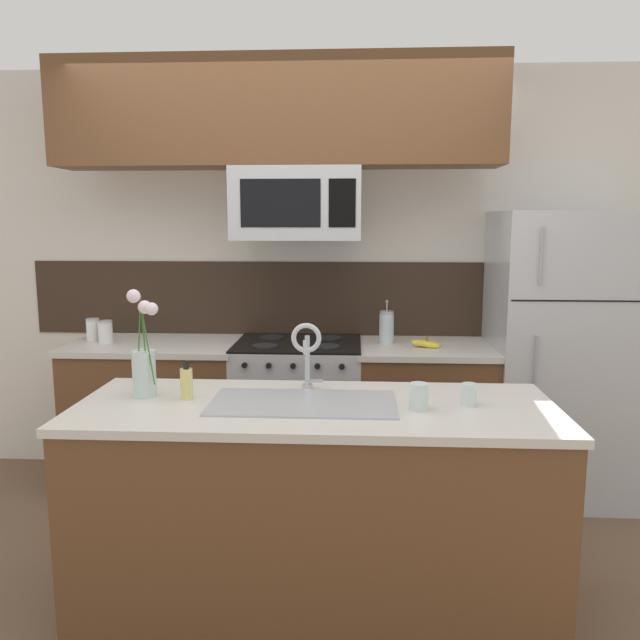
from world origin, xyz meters
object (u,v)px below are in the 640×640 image
object	(u,v)px
french_press	(386,327)
spare_glass	(469,394)
storage_jar_tall	(93,330)
dish_soap_bottle	(187,383)
flower_vase	(144,364)
sink_faucet	(307,347)
storage_jar_medium	(105,332)
stove_range	(299,415)
refrigerator	(558,355)
drinking_glass	(419,397)
microwave	(297,204)
banana_bunch	(426,344)

from	to	relation	value
french_press	spare_glass	bearing A→B (deg)	-78.14
storage_jar_tall	french_press	bearing A→B (deg)	0.63
dish_soap_bottle	flower_vase	distance (m)	0.20
sink_faucet	storage_jar_medium	bearing A→B (deg)	142.12
stove_range	storage_jar_medium	bearing A→B (deg)	-178.68
refrigerator	storage_jar_medium	bearing A→B (deg)	-179.01
drinking_glass	microwave	bearing A→B (deg)	115.04
microwave	sink_faucet	bearing A→B (deg)	-82.57
spare_glass	refrigerator	bearing A→B (deg)	59.08
dish_soap_bottle	stove_range	bearing A→B (deg)	73.44
storage_jar_medium	sink_faucet	xyz separation A→B (m)	(1.32, -1.03, 0.13)
banana_bunch	sink_faucet	xyz separation A→B (m)	(-0.63, -0.99, 0.18)
refrigerator	banana_bunch	distance (m)	0.80
storage_jar_medium	french_press	bearing A→B (deg)	2.90
stove_range	refrigerator	xyz separation A→B (m)	(1.56, 0.02, 0.39)
drinking_glass	flower_vase	size ratio (longest dim) A/B	0.23
storage_jar_tall	flower_vase	size ratio (longest dim) A/B	0.30
storage_jar_tall	storage_jar_medium	world-z (taller)	storage_jar_tall
french_press	sink_faucet	size ratio (longest dim) A/B	0.87
banana_bunch	flower_vase	xyz separation A→B (m)	(-1.32, -1.12, 0.12)
sink_faucet	spare_glass	distance (m)	0.71
storage_jar_medium	drinking_glass	bearing A→B (deg)	-35.58
drinking_glass	spare_glass	bearing A→B (deg)	18.26
banana_bunch	refrigerator	bearing A→B (deg)	5.76
french_press	drinking_glass	distance (m)	1.37
dish_soap_bottle	flower_vase	world-z (taller)	flower_vase
stove_range	drinking_glass	bearing A→B (deg)	-65.31
french_press	flower_vase	world-z (taller)	flower_vase
sink_faucet	drinking_glass	bearing A→B (deg)	-28.27
stove_range	storage_jar_tall	size ratio (longest dim) A/B	6.63
refrigerator	flower_vase	bearing A→B (deg)	-150.34
french_press	dish_soap_bottle	bearing A→B (deg)	-125.24
microwave	refrigerator	distance (m)	1.80
french_press	dish_soap_bottle	xyz separation A→B (m)	(-0.90, -1.27, -0.03)
refrigerator	microwave	bearing A→B (deg)	-178.50
microwave	sink_faucet	size ratio (longest dim) A/B	2.43
microwave	spare_glass	distance (m)	1.66
french_press	stove_range	bearing A→B (deg)	-173.62
drinking_glass	spare_glass	world-z (taller)	drinking_glass
microwave	drinking_glass	world-z (taller)	microwave
stove_range	storage_jar_tall	bearing A→B (deg)	178.23
sink_faucet	stove_range	bearing A→B (deg)	97.29
storage_jar_tall	drinking_glass	size ratio (longest dim) A/B	1.31
storage_jar_tall	flower_vase	bearing A→B (deg)	-58.64
refrigerator	stove_range	bearing A→B (deg)	-179.27
banana_bunch	french_press	xyz separation A→B (m)	(-0.23, 0.12, 0.08)
microwave	storage_jar_medium	distance (m)	1.41
french_press	spare_glass	world-z (taller)	french_press
spare_glass	microwave	bearing A→B (deg)	123.68
flower_vase	storage_jar_tall	bearing A→B (deg)	121.36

